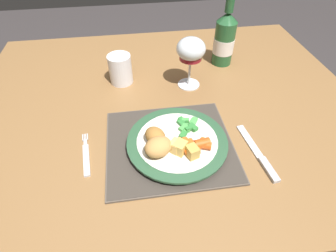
{
  "coord_description": "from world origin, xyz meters",
  "views": [
    {
      "loc": [
        -0.09,
        -0.61,
        1.23
      ],
      "look_at": [
        -0.02,
        -0.15,
        0.78
      ],
      "focal_mm": 28.0,
      "sensor_mm": 36.0,
      "label": 1
    }
  ],
  "objects_px": {
    "dining_table": "(167,123)",
    "wine_glass": "(191,51)",
    "dinner_plate": "(176,143)",
    "fork": "(86,157)",
    "table_knife": "(260,156)",
    "bottle": "(224,39)",
    "drinking_cup": "(120,69)"
  },
  "relations": [
    {
      "from": "fork",
      "to": "dining_table",
      "type": "bearing_deg",
      "value": 40.42
    },
    {
      "from": "dinner_plate",
      "to": "bottle",
      "type": "xyz_separation_m",
      "value": [
        0.23,
        0.38,
        0.07
      ]
    },
    {
      "from": "dinner_plate",
      "to": "bottle",
      "type": "bearing_deg",
      "value": 58.9
    },
    {
      "from": "table_knife",
      "to": "dinner_plate",
      "type": "bearing_deg",
      "value": 162.49
    },
    {
      "from": "drinking_cup",
      "to": "fork",
      "type": "bearing_deg",
      "value": -106.46
    },
    {
      "from": "fork",
      "to": "table_knife",
      "type": "relative_size",
      "value": 0.73
    },
    {
      "from": "bottle",
      "to": "dinner_plate",
      "type": "bearing_deg",
      "value": -121.1
    },
    {
      "from": "table_knife",
      "to": "drinking_cup",
      "type": "bearing_deg",
      "value": 130.92
    },
    {
      "from": "table_knife",
      "to": "wine_glass",
      "type": "height_order",
      "value": "wine_glass"
    },
    {
      "from": "dining_table",
      "to": "fork",
      "type": "distance_m",
      "value": 0.31
    },
    {
      "from": "drinking_cup",
      "to": "table_knife",
      "type": "bearing_deg",
      "value": -49.08
    },
    {
      "from": "dining_table",
      "to": "drinking_cup",
      "type": "xyz_separation_m",
      "value": [
        -0.13,
        0.12,
        0.14
      ]
    },
    {
      "from": "bottle",
      "to": "drinking_cup",
      "type": "bearing_deg",
      "value": -168.9
    },
    {
      "from": "fork",
      "to": "dinner_plate",
      "type": "bearing_deg",
      "value": 0.26
    },
    {
      "from": "dining_table",
      "to": "dinner_plate",
      "type": "bearing_deg",
      "value": -90.75
    },
    {
      "from": "wine_glass",
      "to": "drinking_cup",
      "type": "relative_size",
      "value": 1.72
    },
    {
      "from": "dining_table",
      "to": "table_knife",
      "type": "relative_size",
      "value": 6.27
    },
    {
      "from": "dining_table",
      "to": "wine_glass",
      "type": "distance_m",
      "value": 0.24
    },
    {
      "from": "fork",
      "to": "bottle",
      "type": "distance_m",
      "value": 0.59
    },
    {
      "from": "dinner_plate",
      "to": "bottle",
      "type": "height_order",
      "value": "bottle"
    },
    {
      "from": "table_knife",
      "to": "wine_glass",
      "type": "bearing_deg",
      "value": 108.78
    },
    {
      "from": "dinner_plate",
      "to": "table_knife",
      "type": "bearing_deg",
      "value": -17.51
    },
    {
      "from": "table_knife",
      "to": "dining_table",
      "type": "bearing_deg",
      "value": 127.6
    },
    {
      "from": "wine_glass",
      "to": "bottle",
      "type": "bearing_deg",
      "value": 40.03
    },
    {
      "from": "dinner_plate",
      "to": "table_knife",
      "type": "height_order",
      "value": "dinner_plate"
    },
    {
      "from": "dinner_plate",
      "to": "fork",
      "type": "bearing_deg",
      "value": -179.74
    },
    {
      "from": "wine_glass",
      "to": "bottle",
      "type": "relative_size",
      "value": 0.64
    },
    {
      "from": "fork",
      "to": "drinking_cup",
      "type": "xyz_separation_m",
      "value": [
        0.09,
        0.31,
        0.05
      ]
    },
    {
      "from": "dinner_plate",
      "to": "table_knife",
      "type": "xyz_separation_m",
      "value": [
        0.19,
        -0.06,
        -0.01
      ]
    },
    {
      "from": "table_knife",
      "to": "wine_glass",
      "type": "distance_m",
      "value": 0.36
    },
    {
      "from": "dinner_plate",
      "to": "wine_glass",
      "type": "xyz_separation_m",
      "value": [
        0.09,
        0.26,
        0.1
      ]
    },
    {
      "from": "fork",
      "to": "bottle",
      "type": "xyz_separation_m",
      "value": [
        0.45,
        0.38,
        0.09
      ]
    }
  ]
}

